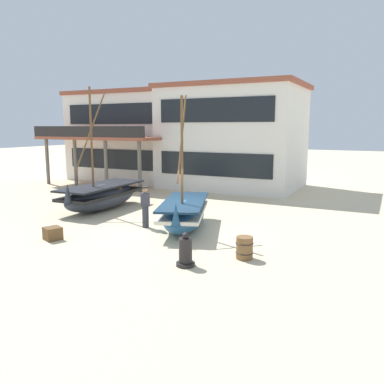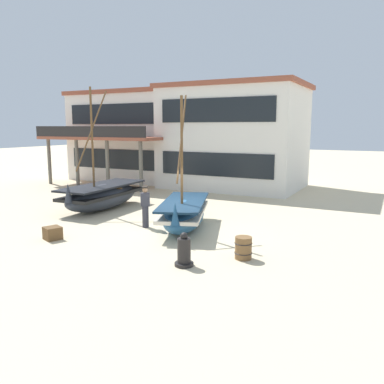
# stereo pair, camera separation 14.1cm
# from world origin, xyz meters

# --- Properties ---
(ground_plane) EXTENTS (120.00, 120.00, 0.00)m
(ground_plane) POSITION_xyz_m (0.00, 0.00, 0.00)
(ground_plane) COLOR beige
(fishing_boat_near_left) EXTENTS (2.11, 5.12, 5.87)m
(fishing_boat_near_left) POSITION_xyz_m (-5.45, 1.83, 0.68)
(fishing_boat_near_left) COLOR #2D333D
(fishing_boat_near_left) RESTS_ON ground
(fishing_boat_centre_large) EXTENTS (3.03, 4.71, 5.29)m
(fishing_boat_centre_large) POSITION_xyz_m (-0.03, 0.37, 0.63)
(fishing_boat_centre_large) COLOR #23517A
(fishing_boat_centre_large) RESTS_ON ground
(fisherman_by_hull) EXTENTS (0.42, 0.39, 1.68)m
(fisherman_by_hull) POSITION_xyz_m (-1.52, -0.18, 0.83)
(fisherman_by_hull) COLOR #33333D
(fisherman_by_hull) RESTS_ON ground
(capstan_winch) EXTENTS (0.57, 0.57, 1.01)m
(capstan_winch) POSITION_xyz_m (2.05, -3.43, 0.41)
(capstan_winch) COLOR black
(capstan_winch) RESTS_ON ground
(wooden_barrel) EXTENTS (0.56, 0.56, 0.70)m
(wooden_barrel) POSITION_xyz_m (3.37, -2.03, 0.35)
(wooden_barrel) COLOR brown
(wooden_barrel) RESTS_ON ground
(cargo_crate) EXTENTS (0.72, 0.72, 0.46)m
(cargo_crate) POSITION_xyz_m (-3.52, -3.21, 0.23)
(cargo_crate) COLOR brown
(cargo_crate) RESTS_ON ground
(harbor_building_main) EXTENTS (9.11, 6.48, 6.79)m
(harbor_building_main) POSITION_xyz_m (-2.45, 11.81, 3.41)
(harbor_building_main) COLOR white
(harbor_building_main) RESTS_ON ground
(harbor_building_annex) EXTENTS (9.60, 8.06, 6.68)m
(harbor_building_annex) POSITION_xyz_m (-10.73, 11.97, 3.35)
(harbor_building_annex) COLOR white
(harbor_building_annex) RESTS_ON ground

